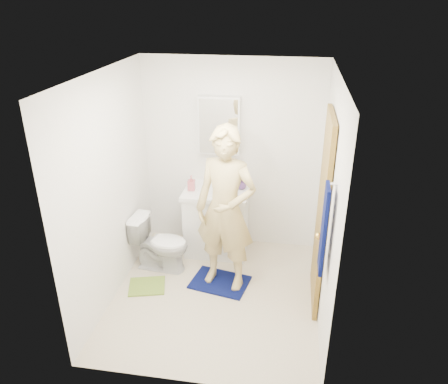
# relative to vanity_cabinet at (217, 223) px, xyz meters

# --- Properties ---
(floor) EXTENTS (2.20, 2.40, 0.02)m
(floor) POSITION_rel_vanity_cabinet_xyz_m (0.15, -0.91, -0.41)
(floor) COLOR beige
(floor) RESTS_ON ground
(ceiling) EXTENTS (2.20, 2.40, 0.02)m
(ceiling) POSITION_rel_vanity_cabinet_xyz_m (0.15, -0.91, 2.01)
(ceiling) COLOR white
(ceiling) RESTS_ON ground
(wall_back) EXTENTS (2.20, 0.02, 2.40)m
(wall_back) POSITION_rel_vanity_cabinet_xyz_m (0.15, 0.30, 0.80)
(wall_back) COLOR white
(wall_back) RESTS_ON ground
(wall_front) EXTENTS (2.20, 0.02, 2.40)m
(wall_front) POSITION_rel_vanity_cabinet_xyz_m (0.15, -2.12, 0.80)
(wall_front) COLOR white
(wall_front) RESTS_ON ground
(wall_left) EXTENTS (0.02, 2.40, 2.40)m
(wall_left) POSITION_rel_vanity_cabinet_xyz_m (-0.96, -0.91, 0.80)
(wall_left) COLOR white
(wall_left) RESTS_ON ground
(wall_right) EXTENTS (0.02, 2.40, 2.40)m
(wall_right) POSITION_rel_vanity_cabinet_xyz_m (1.26, -0.91, 0.80)
(wall_right) COLOR white
(wall_right) RESTS_ON ground
(vanity_cabinet) EXTENTS (0.75, 0.55, 0.80)m
(vanity_cabinet) POSITION_rel_vanity_cabinet_xyz_m (0.00, 0.00, 0.00)
(vanity_cabinet) COLOR white
(vanity_cabinet) RESTS_ON floor
(countertop) EXTENTS (0.79, 0.59, 0.05)m
(countertop) POSITION_rel_vanity_cabinet_xyz_m (0.00, 0.00, 0.43)
(countertop) COLOR white
(countertop) RESTS_ON vanity_cabinet
(sink_basin) EXTENTS (0.40, 0.40, 0.03)m
(sink_basin) POSITION_rel_vanity_cabinet_xyz_m (0.00, 0.00, 0.44)
(sink_basin) COLOR white
(sink_basin) RESTS_ON countertop
(faucet) EXTENTS (0.03, 0.03, 0.12)m
(faucet) POSITION_rel_vanity_cabinet_xyz_m (0.00, 0.18, 0.51)
(faucet) COLOR silver
(faucet) RESTS_ON countertop
(medicine_cabinet) EXTENTS (0.50, 0.12, 0.70)m
(medicine_cabinet) POSITION_rel_vanity_cabinet_xyz_m (0.00, 0.22, 1.20)
(medicine_cabinet) COLOR white
(medicine_cabinet) RESTS_ON wall_back
(mirror_panel) EXTENTS (0.46, 0.01, 0.66)m
(mirror_panel) POSITION_rel_vanity_cabinet_xyz_m (0.00, 0.16, 1.20)
(mirror_panel) COLOR white
(mirror_panel) RESTS_ON wall_back
(door) EXTENTS (0.05, 0.80, 2.05)m
(door) POSITION_rel_vanity_cabinet_xyz_m (1.22, -0.76, 0.62)
(door) COLOR olive
(door) RESTS_ON ground
(door_knob) EXTENTS (0.07, 0.07, 0.07)m
(door_knob) POSITION_rel_vanity_cabinet_xyz_m (1.18, -1.08, 0.55)
(door_knob) COLOR gold
(door_knob) RESTS_ON door
(towel) EXTENTS (0.03, 0.24, 0.80)m
(towel) POSITION_rel_vanity_cabinet_xyz_m (1.18, -1.48, 0.85)
(towel) COLOR #070F48
(towel) RESTS_ON wall_right
(towel_hook) EXTENTS (0.06, 0.02, 0.02)m
(towel_hook) POSITION_rel_vanity_cabinet_xyz_m (1.22, -1.48, 1.27)
(towel_hook) COLOR silver
(towel_hook) RESTS_ON wall_right
(toilet) EXTENTS (0.69, 0.44, 0.68)m
(toilet) POSITION_rel_vanity_cabinet_xyz_m (-0.59, -0.49, -0.06)
(toilet) COLOR white
(toilet) RESTS_ON floor
(bath_mat) EXTENTS (0.71, 0.57, 0.02)m
(bath_mat) POSITION_rel_vanity_cabinet_xyz_m (0.16, -0.70, -0.39)
(bath_mat) COLOR #070F48
(bath_mat) RESTS_ON floor
(green_rug) EXTENTS (0.47, 0.43, 0.02)m
(green_rug) POSITION_rel_vanity_cabinet_xyz_m (-0.65, -0.90, -0.39)
(green_rug) COLOR olive
(green_rug) RESTS_ON floor
(soap_dispenser) EXTENTS (0.09, 0.09, 0.19)m
(soap_dispenser) POSITION_rel_vanity_cabinet_xyz_m (-0.30, -0.04, 0.54)
(soap_dispenser) COLOR #C65C66
(soap_dispenser) RESTS_ON countertop
(toothbrush_cup) EXTENTS (0.14, 0.14, 0.10)m
(toothbrush_cup) POSITION_rel_vanity_cabinet_xyz_m (0.30, 0.09, 0.50)
(toothbrush_cup) COLOR #613C84
(toothbrush_cup) RESTS_ON countertop
(man) EXTENTS (0.76, 0.59, 1.85)m
(man) POSITION_rel_vanity_cabinet_xyz_m (0.22, -0.69, 0.54)
(man) COLOR tan
(man) RESTS_ON bath_mat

